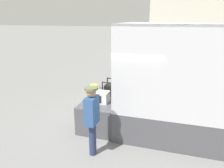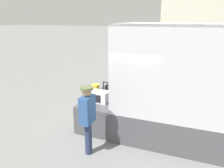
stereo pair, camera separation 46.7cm
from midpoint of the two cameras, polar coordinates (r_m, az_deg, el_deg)
The scene contains 6 objects.
ground_plane at distance 7.23m, azimuth 0.66°, elevation -10.49°, with size 160.00×160.00×0.00m, color gray.
tailgate_deck at distance 7.21m, azimuth -3.69°, elevation -6.83°, with size 1.14×2.15×0.86m, color #4C4C51.
microwave at distance 6.65m, azimuth -5.24°, elevation -3.41°, with size 0.54×0.40×0.34m.
portable_generator at distance 7.21m, azimuth -1.61°, elevation -1.47°, with size 0.55×0.55×0.52m.
orange_bucket at distance 7.19m, azimuth -6.53°, elevation -1.68°, with size 0.26×0.26×0.38m.
worker_person at distance 5.33m, azimuth -7.81°, elevation -7.88°, with size 0.32×0.44×1.79m.
Camera 1 is at (1.61, -6.23, 3.33)m, focal length 35.00 mm.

